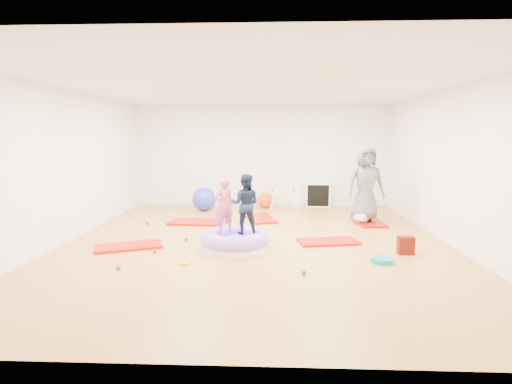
{
  "coord_description": "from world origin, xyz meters",
  "views": [
    {
      "loc": [
        0.31,
        -7.16,
        1.95
      ],
      "look_at": [
        0.0,
        0.3,
        0.9
      ],
      "focal_mm": 28.0,
      "sensor_mm": 36.0,
      "label": 1
    }
  ],
  "objects": [
    {
      "name": "room",
      "position": [
        0.0,
        0.0,
        1.4
      ],
      "size": [
        7.01,
        8.01,
        2.81
      ],
      "color": "#B87F3B",
      "rests_on": "ground"
    },
    {
      "name": "gym_mat_front_left",
      "position": [
        -2.22,
        -0.43,
        0.02
      ],
      "size": [
        1.26,
        0.95,
        0.05
      ],
      "primitive_type": "cube",
      "rotation": [
        0.0,
        0.0,
        0.39
      ],
      "color": "#B20200",
      "rests_on": "ground"
    },
    {
      "name": "gym_mat_mid_left",
      "position": [
        -1.36,
        1.58,
        0.03
      ],
      "size": [
        1.31,
        0.72,
        0.05
      ],
      "primitive_type": "cube",
      "rotation": [
        0.0,
        0.0,
        -0.07
      ],
      "color": "#B20200",
      "rests_on": "ground"
    },
    {
      "name": "gym_mat_center_back",
      "position": [
        0.04,
        2.06,
        0.02
      ],
      "size": [
        0.84,
        1.24,
        0.05
      ],
      "primitive_type": "cube",
      "rotation": [
        0.0,
        0.0,
        1.83
      ],
      "color": "#B20200",
      "rests_on": "ground"
    },
    {
      "name": "gym_mat_right",
      "position": [
        1.34,
        0.03,
        0.02
      ],
      "size": [
        1.16,
        0.73,
        0.04
      ],
      "primitive_type": "cube",
      "rotation": [
        0.0,
        0.0,
        0.18
      ],
      "color": "#B20200",
      "rests_on": "ground"
    },
    {
      "name": "gym_mat_rear_right",
      "position": [
        2.49,
        1.8,
        0.02
      ],
      "size": [
        0.63,
        1.17,
        0.05
      ],
      "primitive_type": "cube",
      "rotation": [
        0.0,
        0.0,
        1.63
      ],
      "color": "#B20200",
      "rests_on": "ground"
    },
    {
      "name": "inflatable_cushion",
      "position": [
        -0.33,
        -0.48,
        0.14
      ],
      "size": [
        1.18,
        1.18,
        0.37
      ],
      "rotation": [
        0.0,
        0.0,
        0.24
      ],
      "color": "white",
      "rests_on": "ground"
    },
    {
      "name": "child_pink",
      "position": [
        -0.52,
        -0.42,
        0.82
      ],
      "size": [
        0.41,
        0.37,
        0.95
      ],
      "primitive_type": "imported",
      "rotation": [
        0.0,
        0.0,
        3.65
      ],
      "color": "#DB4F77",
      "rests_on": "inflatable_cushion"
    },
    {
      "name": "child_navy",
      "position": [
        -0.15,
        -0.51,
        0.86
      ],
      "size": [
        0.54,
        0.44,
        1.03
      ],
      "primitive_type": "imported",
      "rotation": [
        0.0,
        0.0,
        3.03
      ],
      "color": "#131D36",
      "rests_on": "inflatable_cushion"
    },
    {
      "name": "adult_caregiver",
      "position": [
        2.4,
        1.78,
        0.89
      ],
      "size": [
        0.87,
        0.61,
        1.68
      ],
      "primitive_type": "imported",
      "rotation": [
        0.0,
        0.0,
        0.1
      ],
      "color": "#57585F",
      "rests_on": "gym_mat_rear_right"
    },
    {
      "name": "infant",
      "position": [
        2.29,
        1.59,
        0.15
      ],
      "size": [
        0.35,
        0.36,
        0.21
      ],
      "color": "#A9D4E9",
      "rests_on": "gym_mat_rear_right"
    },
    {
      "name": "ball_pit_balls",
      "position": [
        -1.19,
        0.18,
        0.04
      ],
      "size": [
        3.3,
        3.98,
        0.07
      ],
      "color": "#15891A",
      "rests_on": "ground"
    },
    {
      "name": "exercise_ball_blue",
      "position": [
        -1.48,
        3.11,
        0.31
      ],
      "size": [
        0.63,
        0.63,
        0.63
      ],
      "primitive_type": "sphere",
      "color": "blue",
      "rests_on": "ground"
    },
    {
      "name": "exercise_ball_orange",
      "position": [
        0.12,
        3.6,
        0.21
      ],
      "size": [
        0.42,
        0.42,
        0.42
      ],
      "primitive_type": "sphere",
      "color": "#DE4512",
      "rests_on": "ground"
    },
    {
      "name": "infant_play_gym",
      "position": [
        0.59,
        3.2,
        0.38
      ],
      "size": [
        0.74,
        0.7,
        0.57
      ],
      "rotation": [
        0.0,
        0.0,
        0.24
      ],
      "color": "white",
      "rests_on": "ground"
    },
    {
      "name": "cube_shelf",
      "position": [
        1.56,
        3.79,
        0.34
      ],
      "size": [
        0.68,
        0.33,
        0.68
      ],
      "color": "white",
      "rests_on": "ground"
    },
    {
      "name": "balance_disc",
      "position": [
        2.02,
        -1.1,
        0.04
      ],
      "size": [
        0.35,
        0.35,
        0.08
      ],
      "primitive_type": "cylinder",
      "color": "teal",
      "rests_on": "ground"
    },
    {
      "name": "backpack",
      "position": [
        2.53,
        -0.63,
        0.15
      ],
      "size": [
        0.26,
        0.17,
        0.3
      ],
      "primitive_type": "cube",
      "rotation": [
        0.0,
        0.0,
        0.03
      ],
      "color": "maroon",
      "rests_on": "ground"
    },
    {
      "name": "yellow_toy",
      "position": [
        -1.04,
        -1.3,
        0.02
      ],
      "size": [
        0.2,
        0.2,
        0.03
      ],
      "primitive_type": "cylinder",
      "color": "#FFC501",
      "rests_on": "ground"
    }
  ]
}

